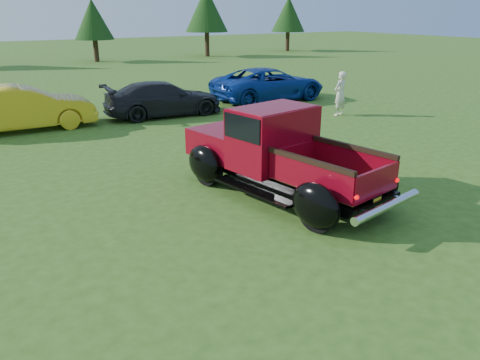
{
  "coord_description": "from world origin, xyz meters",
  "views": [
    {
      "loc": [
        -3.53,
        -6.06,
        3.61
      ],
      "look_at": [
        0.3,
        0.2,
        0.94
      ],
      "focal_mm": 35.0,
      "sensor_mm": 36.0,
      "label": 1
    }
  ],
  "objects_px": {
    "pickup_truck": "(272,151)",
    "show_car_yellow": "(24,108)",
    "tree_east": "(206,10)",
    "tree_far_east": "(288,14)",
    "show_car_grey": "(163,99)",
    "tree_mid_right": "(93,20)",
    "spectator": "(340,94)",
    "show_car_blue": "(269,84)"
  },
  "relations": [
    {
      "from": "tree_mid_right",
      "to": "spectator",
      "type": "xyz_separation_m",
      "value": [
        2.34,
        -23.54,
        -2.19
      ]
    },
    {
      "from": "tree_east",
      "to": "tree_far_east",
      "type": "xyz_separation_m",
      "value": [
        9.0,
        1.0,
        -0.41
      ]
    },
    {
      "from": "tree_mid_right",
      "to": "pickup_truck",
      "type": "xyz_separation_m",
      "value": [
        -4.09,
        -28.44,
        -2.13
      ]
    },
    {
      "from": "tree_mid_right",
      "to": "tree_far_east",
      "type": "relative_size",
      "value": 0.92
    },
    {
      "from": "show_car_blue",
      "to": "tree_far_east",
      "type": "bearing_deg",
      "value": -39.98
    },
    {
      "from": "tree_east",
      "to": "show_car_yellow",
      "type": "height_order",
      "value": "tree_east"
    },
    {
      "from": "tree_far_east",
      "to": "show_car_grey",
      "type": "xyz_separation_m",
      "value": [
        -21.12,
        -20.77,
        -2.63
      ]
    },
    {
      "from": "tree_far_east",
      "to": "spectator",
      "type": "bearing_deg",
      "value": -123.08
    },
    {
      "from": "tree_far_east",
      "to": "spectator",
      "type": "height_order",
      "value": "tree_far_east"
    },
    {
      "from": "show_car_grey",
      "to": "show_car_blue",
      "type": "bearing_deg",
      "value": -80.53
    },
    {
      "from": "tree_far_east",
      "to": "show_car_grey",
      "type": "distance_m",
      "value": 29.74
    },
    {
      "from": "tree_mid_right",
      "to": "spectator",
      "type": "distance_m",
      "value": 23.76
    },
    {
      "from": "tree_east",
      "to": "tree_far_east",
      "type": "relative_size",
      "value": 1.12
    },
    {
      "from": "show_car_grey",
      "to": "tree_far_east",
      "type": "bearing_deg",
      "value": -41.62
    },
    {
      "from": "show_car_grey",
      "to": "spectator",
      "type": "bearing_deg",
      "value": -117.07
    },
    {
      "from": "pickup_truck",
      "to": "show_car_grey",
      "type": "height_order",
      "value": "pickup_truck"
    },
    {
      "from": "pickup_truck",
      "to": "show_car_yellow",
      "type": "distance_m",
      "value": 9.18
    },
    {
      "from": "pickup_truck",
      "to": "show_car_yellow",
      "type": "bearing_deg",
      "value": 103.04
    },
    {
      "from": "show_car_blue",
      "to": "spectator",
      "type": "height_order",
      "value": "spectator"
    },
    {
      "from": "show_car_yellow",
      "to": "spectator",
      "type": "xyz_separation_m",
      "value": [
        10.08,
        -3.52,
        0.08
      ]
    },
    {
      "from": "tree_east",
      "to": "show_car_yellow",
      "type": "distance_m",
      "value": 25.88
    },
    {
      "from": "tree_mid_right",
      "to": "tree_east",
      "type": "bearing_deg",
      "value": -3.18
    },
    {
      "from": "show_car_yellow",
      "to": "show_car_blue",
      "type": "height_order",
      "value": "show_car_yellow"
    },
    {
      "from": "tree_east",
      "to": "pickup_truck",
      "type": "xyz_separation_m",
      "value": [
        -13.09,
        -27.94,
        -2.81
      ]
    },
    {
      "from": "tree_east",
      "to": "tree_far_east",
      "type": "height_order",
      "value": "tree_east"
    },
    {
      "from": "tree_far_east",
      "to": "show_car_yellow",
      "type": "xyz_separation_m",
      "value": [
        -25.74,
        -20.52,
        -2.54
      ]
    },
    {
      "from": "tree_far_east",
      "to": "pickup_truck",
      "type": "xyz_separation_m",
      "value": [
        -22.09,
        -28.94,
        -2.4
      ]
    },
    {
      "from": "tree_mid_right",
      "to": "show_car_grey",
      "type": "xyz_separation_m",
      "value": [
        -3.12,
        -20.27,
        -2.36
      ]
    },
    {
      "from": "pickup_truck",
      "to": "spectator",
      "type": "xyz_separation_m",
      "value": [
        6.43,
        4.9,
        -0.06
      ]
    },
    {
      "from": "show_car_yellow",
      "to": "show_car_blue",
      "type": "xyz_separation_m",
      "value": [
        9.57,
        0.24,
        -0.02
      ]
    },
    {
      "from": "tree_mid_right",
      "to": "show_car_yellow",
      "type": "xyz_separation_m",
      "value": [
        -7.74,
        -20.02,
        -2.27
      ]
    },
    {
      "from": "show_car_yellow",
      "to": "show_car_blue",
      "type": "bearing_deg",
      "value": -87.19
    },
    {
      "from": "tree_mid_right",
      "to": "show_car_blue",
      "type": "bearing_deg",
      "value": -84.71
    },
    {
      "from": "tree_far_east",
      "to": "show_car_blue",
      "type": "xyz_separation_m",
      "value": [
        -16.17,
        -20.28,
        -2.56
      ]
    },
    {
      "from": "tree_east",
      "to": "show_car_yellow",
      "type": "bearing_deg",
      "value": -130.6
    },
    {
      "from": "tree_far_east",
      "to": "tree_mid_right",
      "type": "bearing_deg",
      "value": -178.41
    },
    {
      "from": "pickup_truck",
      "to": "show_car_grey",
      "type": "relative_size",
      "value": 1.2
    },
    {
      "from": "tree_mid_right",
      "to": "tree_east",
      "type": "relative_size",
      "value": 0.81
    },
    {
      "from": "tree_far_east",
      "to": "spectator",
      "type": "distance_m",
      "value": 28.8
    },
    {
      "from": "tree_mid_right",
      "to": "tree_far_east",
      "type": "distance_m",
      "value": 18.01
    },
    {
      "from": "show_car_grey",
      "to": "spectator",
      "type": "relative_size",
      "value": 2.68
    },
    {
      "from": "tree_east",
      "to": "pickup_truck",
      "type": "height_order",
      "value": "tree_east"
    }
  ]
}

